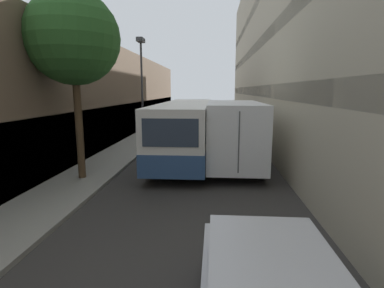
% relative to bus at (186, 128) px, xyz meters
% --- Properties ---
extents(ground_plane, '(150.00, 150.00, 0.00)m').
position_rel_bus_xyz_m(ground_plane, '(0.63, -1.98, -1.55)').
color(ground_plane, '#33302D').
extents(sidewalk_left, '(2.34, 60.00, 0.13)m').
position_rel_bus_xyz_m(sidewalk_left, '(-3.70, -1.98, -1.48)').
color(sidewalk_left, gray).
rests_on(sidewalk_left, ground_plane).
extents(building_left_shopfront, '(2.40, 60.00, 6.46)m').
position_rel_bus_xyz_m(building_left_shopfront, '(-5.96, -1.98, 1.39)').
color(building_left_shopfront, brown).
rests_on(building_left_shopfront, ground_plane).
extents(building_right_apartment, '(2.40, 60.00, 13.93)m').
position_rel_bus_xyz_m(building_right_apartment, '(5.55, -1.98, 5.39)').
color(building_right_apartment, '#B7AD93').
rests_on(building_right_apartment, ground_plane).
extents(bus, '(2.44, 11.45, 2.90)m').
position_rel_bus_xyz_m(bus, '(0.00, 0.00, 0.00)').
color(bus, silver).
rests_on(bus, ground_plane).
extents(box_truck, '(2.33, 7.97, 3.02)m').
position_rel_bus_xyz_m(box_truck, '(2.40, -1.64, 0.06)').
color(box_truck, silver).
rests_on(box_truck, ground_plane).
extents(panel_van, '(1.81, 4.27, 2.08)m').
position_rel_bus_xyz_m(panel_van, '(-0.64, 10.53, -0.40)').
color(panel_van, '#BCBCC1').
rests_on(panel_van, ground_plane).
extents(street_lamp, '(0.36, 0.80, 6.38)m').
position_rel_bus_xyz_m(street_lamp, '(-2.78, 1.88, 3.06)').
color(street_lamp, '#38383D').
rests_on(street_lamp, sidewalk_left).
extents(street_tree_left, '(3.42, 3.42, 7.00)m').
position_rel_bus_xyz_m(street_tree_left, '(-3.70, -4.73, 3.85)').
color(street_tree_left, '#4C3823').
rests_on(street_tree_left, sidewalk_left).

